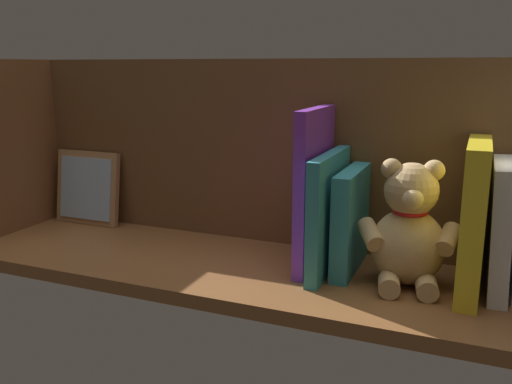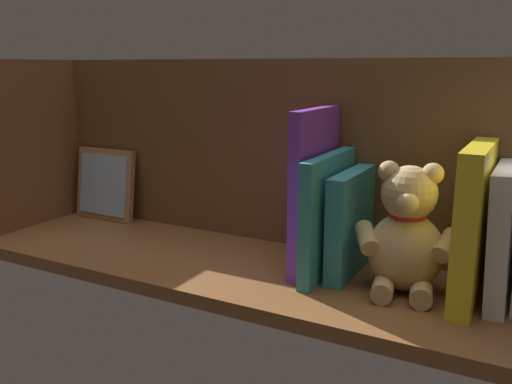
# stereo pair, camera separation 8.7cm
# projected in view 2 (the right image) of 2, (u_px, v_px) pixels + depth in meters

# --- Properties ---
(ground_plane) EXTENTS (1.07, 0.30, 0.02)m
(ground_plane) POSITION_uv_depth(u_px,v_px,m) (256.00, 270.00, 0.90)
(ground_plane) COLOR brown
(shelf_back_panel) EXTENTS (1.07, 0.02, 0.33)m
(shelf_back_panel) POSITION_uv_depth(u_px,v_px,m) (290.00, 154.00, 0.96)
(shelf_back_panel) COLOR brown
(shelf_back_panel) RESTS_ON ground_plane
(shelf_side_divider) EXTENTS (0.02, 0.24, 0.33)m
(shelf_side_divider) POSITION_uv_depth(u_px,v_px,m) (30.00, 144.00, 1.10)
(shelf_side_divider) COLOR brown
(shelf_side_divider) RESTS_ON ground_plane
(book_1) EXTENTS (0.03, 0.15, 0.19)m
(book_1) POSITION_uv_depth(u_px,v_px,m) (502.00, 235.00, 0.74)
(book_1) COLOR silver
(book_1) RESTS_ON ground_plane
(book_2) EXTENTS (0.03, 0.18, 0.22)m
(book_2) POSITION_uv_depth(u_px,v_px,m) (473.00, 224.00, 0.74)
(book_2) COLOR yellow
(book_2) RESTS_ON ground_plane
(teddy_bear) EXTENTS (0.15, 0.13, 0.19)m
(teddy_bear) POSITION_uv_depth(u_px,v_px,m) (406.00, 235.00, 0.77)
(teddy_bear) COLOR tan
(teddy_bear) RESTS_ON ground_plane
(book_3) EXTENTS (0.03, 0.15, 0.16)m
(book_3) POSITION_uv_depth(u_px,v_px,m) (351.00, 223.00, 0.84)
(book_3) COLOR teal
(book_3) RESTS_ON ground_plane
(book_4) EXTENTS (0.02, 0.18, 0.19)m
(book_4) POSITION_uv_depth(u_px,v_px,m) (328.00, 215.00, 0.84)
(book_4) COLOR teal
(book_4) RESTS_ON ground_plane
(book_5) EXTENTS (0.02, 0.16, 0.25)m
(book_5) POSITION_uv_depth(u_px,v_px,m) (314.00, 190.00, 0.85)
(book_5) COLOR purple
(book_5) RESTS_ON ground_plane
(picture_frame_leaning) EXTENTS (0.15, 0.04, 0.15)m
(picture_frame_leaning) POSITION_uv_depth(u_px,v_px,m) (105.00, 184.00, 1.15)
(picture_frame_leaning) COLOR #A87A4C
(picture_frame_leaning) RESTS_ON ground_plane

